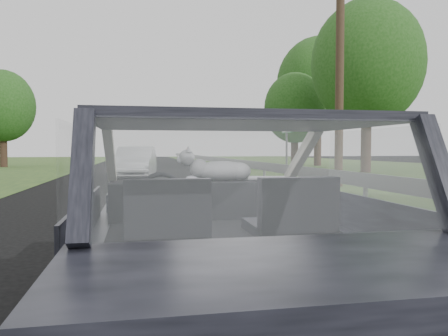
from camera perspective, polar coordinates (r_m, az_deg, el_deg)
name	(u,v)px	position (r m, az deg, el deg)	size (l,w,h in m)	color
ground	(223,330)	(3.24, -0.20, -20.43)	(140.00, 140.00, 0.00)	black
subject_car	(222,227)	(3.04, -0.20, -7.72)	(1.80, 4.00, 1.45)	black
dashboard	(208,199)	(3.63, -2.07, -4.05)	(1.58, 0.45, 0.30)	black
driver_seat	(167,212)	(2.68, -7.49, -5.76)	(0.50, 0.72, 0.42)	black
passenger_seat	(292,209)	(2.84, 8.91, -5.29)	(0.50, 0.72, 0.42)	black
steering_wheel	(161,195)	(3.29, -8.18, -3.52)	(0.36, 0.36, 0.04)	black
cat	(221,170)	(3.61, -0.33, -0.20)	(0.64, 0.20, 0.29)	#999999
guardrail	(297,171)	(13.83, 9.51, -0.37)	(0.05, 90.00, 0.32)	gray
other_car	(136,163)	(18.81, -11.44, 0.69)	(1.65, 4.17, 1.37)	silver
highway_sign	(287,146)	(24.00, 8.19, 2.80)	(0.11, 1.12, 2.81)	#1D7033
utility_pole	(340,59)	(15.38, 14.89, 13.57)	(0.28, 0.28, 8.48)	brown
tree_1	(367,89)	(24.81, 18.15, 9.80)	(5.90, 5.90, 8.94)	#194510
tree_2	(295,122)	(29.35, 9.23, 5.98)	(4.04, 4.04, 6.12)	#194510
tree_3	(318,103)	(33.89, 12.18, 8.26)	(6.20, 6.20, 9.39)	#194510
tree_6	(3,120)	(34.15, -26.91, 5.62)	(4.33, 4.33, 6.57)	#194510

